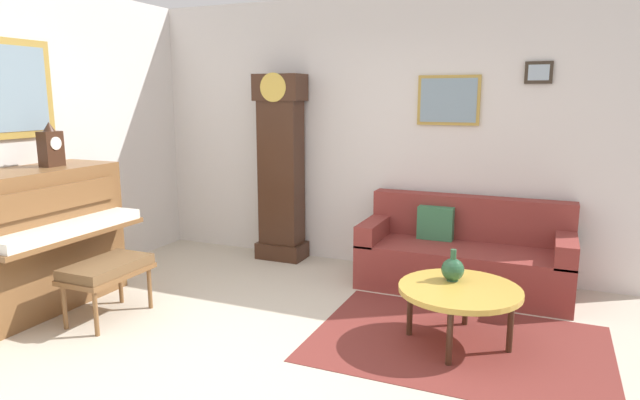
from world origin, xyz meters
name	(u,v)px	position (x,y,z in m)	size (l,w,h in m)	color
ground_plane	(269,363)	(0.00, 0.00, -0.05)	(6.40, 6.00, 0.10)	beige
wall_back	(377,134)	(0.01, 2.40, 1.40)	(5.30, 0.13, 2.80)	silver
area_rug	(458,343)	(1.18, 0.73, 0.00)	(2.10, 1.50, 0.01)	maroon
piano	(36,239)	(-2.23, 0.03, 0.60)	(0.87, 1.44, 1.20)	brown
piano_bench	(107,270)	(-1.52, 0.09, 0.41)	(0.42, 0.70, 0.48)	brown
grandfather_clock	(281,173)	(-1.00, 2.16, 0.96)	(0.52, 0.34, 2.03)	#3D2316
couch	(464,255)	(1.02, 1.98, 0.31)	(1.90, 0.80, 0.84)	maroon
coffee_table	(460,291)	(1.17, 0.73, 0.40)	(0.88, 0.88, 0.43)	gold
mantel_clock	(51,146)	(-2.23, 0.27, 1.37)	(0.13, 0.18, 0.38)	#3D2316
green_jug	(453,269)	(1.10, 0.86, 0.52)	(0.17, 0.17, 0.24)	#234C33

